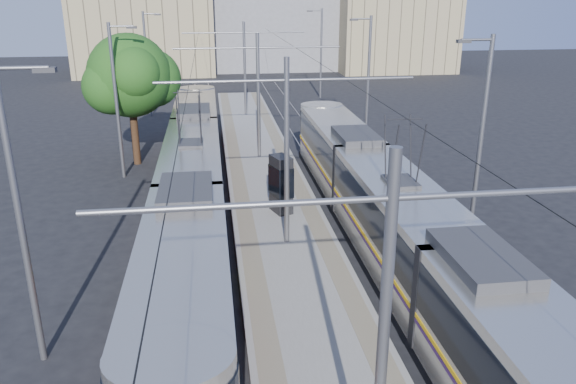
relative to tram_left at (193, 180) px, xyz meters
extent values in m
plane|color=black|center=(3.60, -11.85, -1.71)|extent=(160.00, 160.00, 0.00)
cube|color=gray|center=(3.60, 5.15, -1.56)|extent=(4.00, 50.00, 0.30)
cube|color=gray|center=(2.15, 5.15, -1.40)|extent=(0.70, 50.00, 0.01)
cube|color=gray|center=(5.05, 5.15, -1.40)|extent=(0.70, 50.00, 0.01)
cube|color=gray|center=(-0.72, 5.15, -1.69)|extent=(0.07, 70.00, 0.03)
cube|color=gray|center=(0.72, 5.15, -1.69)|extent=(0.07, 70.00, 0.03)
cube|color=gray|center=(6.48, 5.15, -1.69)|extent=(0.07, 70.00, 0.03)
cube|color=gray|center=(7.92, 5.15, -1.69)|extent=(0.07, 70.00, 0.03)
cube|color=black|center=(0.00, 0.00, -1.51)|extent=(2.30, 31.27, 0.40)
cube|color=#AEA8A0|center=(0.00, 0.00, 0.14)|extent=(2.40, 29.67, 2.90)
cube|color=black|center=(0.00, 0.00, 0.64)|extent=(2.43, 29.67, 1.30)
cube|color=#E0B50B|center=(0.00, 0.00, -0.26)|extent=(2.43, 29.67, 0.12)
cube|color=#A12209|center=(0.00, 0.00, -0.76)|extent=(2.42, 29.67, 1.10)
cube|color=#2D2D30|center=(0.00, 0.00, 1.74)|extent=(1.68, 3.00, 0.30)
cube|color=black|center=(7.20, -6.14, -1.51)|extent=(2.30, 29.64, 0.40)
cube|color=#BCB8AC|center=(7.20, -6.14, 0.14)|extent=(2.40, 28.04, 2.90)
cube|color=black|center=(7.20, -6.14, 0.64)|extent=(2.43, 28.04, 1.30)
cube|color=yellow|center=(7.20, -6.14, -0.26)|extent=(2.43, 28.04, 0.12)
cube|color=#33154C|center=(7.20, -6.14, -0.41)|extent=(2.43, 28.04, 0.10)
cube|color=#2D2D30|center=(7.20, -6.14, 1.74)|extent=(1.68, 3.00, 0.30)
cylinder|color=slate|center=(3.60, -15.85, 2.09)|extent=(0.20, 0.20, 7.00)
cylinder|color=slate|center=(3.60, -15.85, 4.79)|extent=(9.20, 0.10, 0.10)
cylinder|color=slate|center=(3.60, -3.85, 2.09)|extent=(0.20, 0.20, 7.00)
cylinder|color=slate|center=(3.60, -3.85, 4.79)|extent=(9.20, 0.10, 0.10)
cylinder|color=slate|center=(3.60, 8.15, 2.09)|extent=(0.20, 0.20, 7.00)
cylinder|color=slate|center=(3.60, 8.15, 4.79)|extent=(9.20, 0.10, 0.10)
cylinder|color=slate|center=(3.60, 20.15, 2.09)|extent=(0.20, 0.20, 7.00)
cylinder|color=slate|center=(3.60, 20.15, 4.79)|extent=(9.20, 0.10, 0.10)
cylinder|color=black|center=(0.00, 5.15, 3.84)|extent=(0.02, 70.00, 0.02)
cylinder|color=black|center=(7.20, 5.15, 3.84)|extent=(0.02, 70.00, 0.02)
cylinder|color=slate|center=(-3.90, -9.85, 2.29)|extent=(0.18, 0.18, 8.00)
cube|color=#2D2D30|center=(-2.80, -9.85, 6.04)|extent=(0.50, 0.22, 0.12)
cylinder|color=slate|center=(-3.90, 6.15, 2.29)|extent=(0.18, 0.18, 8.00)
cube|color=#2D2D30|center=(-2.80, 6.15, 6.04)|extent=(0.50, 0.22, 0.12)
cylinder|color=slate|center=(-3.90, 22.15, 2.29)|extent=(0.18, 0.18, 8.00)
cube|color=#2D2D30|center=(-2.80, 22.15, 6.04)|extent=(0.50, 0.22, 0.12)
cylinder|color=slate|center=(11.10, -3.85, 2.29)|extent=(0.18, 0.18, 8.00)
cube|color=#2D2D30|center=(10.00, -3.85, 6.04)|extent=(0.50, 0.22, 0.12)
cylinder|color=slate|center=(11.10, 12.15, 2.29)|extent=(0.18, 0.18, 8.00)
cube|color=#2D2D30|center=(10.00, 12.15, 6.04)|extent=(0.50, 0.22, 0.12)
cylinder|color=slate|center=(11.10, 28.15, 2.29)|extent=(0.18, 0.18, 8.00)
cube|color=#2D2D30|center=(10.00, 28.15, 6.04)|extent=(0.50, 0.22, 0.12)
cube|color=black|center=(3.77, -0.72, -0.14)|extent=(0.97, 1.25, 2.52)
cube|color=black|center=(3.77, -0.72, 0.02)|extent=(1.03, 1.30, 1.32)
cylinder|color=#382314|center=(-3.46, 8.59, -0.18)|extent=(0.42, 0.42, 3.05)
sphere|color=#204313|center=(-3.46, 8.59, 3.35)|extent=(4.58, 4.58, 4.58)
sphere|color=#204313|center=(-2.32, 9.36, 3.06)|extent=(3.24, 3.24, 3.24)
cube|color=gray|center=(-6.40, 48.15, 4.45)|extent=(16.00, 12.00, 12.30)
cube|color=gray|center=(9.60, 52.15, 5.65)|extent=(18.00, 14.00, 14.71)
cube|color=gray|center=(23.60, 46.15, 3.35)|extent=(14.00, 10.00, 10.12)
camera|label=1|loc=(0.95, -23.50, 7.75)|focal=35.00mm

